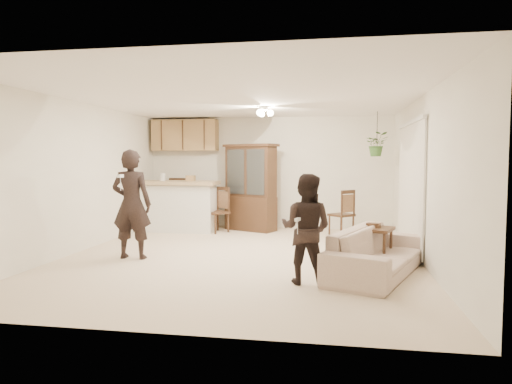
% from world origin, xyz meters
% --- Properties ---
extents(floor, '(6.50, 6.50, 0.00)m').
position_xyz_m(floor, '(0.00, 0.00, 0.00)').
color(floor, beige).
rests_on(floor, ground).
extents(ceiling, '(5.50, 6.50, 0.02)m').
position_xyz_m(ceiling, '(0.00, 0.00, 2.50)').
color(ceiling, white).
rests_on(ceiling, wall_back).
extents(wall_back, '(5.50, 0.02, 2.50)m').
position_xyz_m(wall_back, '(0.00, 3.25, 1.25)').
color(wall_back, white).
rests_on(wall_back, ground).
extents(wall_front, '(5.50, 0.02, 2.50)m').
position_xyz_m(wall_front, '(0.00, -3.25, 1.25)').
color(wall_front, white).
rests_on(wall_front, ground).
extents(wall_left, '(0.02, 6.50, 2.50)m').
position_xyz_m(wall_left, '(-2.75, 0.00, 1.25)').
color(wall_left, white).
rests_on(wall_left, ground).
extents(wall_right, '(0.02, 6.50, 2.50)m').
position_xyz_m(wall_right, '(2.75, 0.00, 1.25)').
color(wall_right, white).
rests_on(wall_right, ground).
extents(breakfast_bar, '(1.60, 0.55, 1.00)m').
position_xyz_m(breakfast_bar, '(-1.85, 2.35, 0.50)').
color(breakfast_bar, silver).
rests_on(breakfast_bar, floor).
extents(bar_top, '(1.75, 0.70, 0.08)m').
position_xyz_m(bar_top, '(-1.85, 2.35, 1.05)').
color(bar_top, tan).
rests_on(bar_top, breakfast_bar).
extents(upper_cabinets, '(1.50, 0.34, 0.70)m').
position_xyz_m(upper_cabinets, '(-1.90, 3.07, 2.10)').
color(upper_cabinets, olive).
rests_on(upper_cabinets, wall_back).
extents(vertical_blinds, '(0.06, 2.30, 2.10)m').
position_xyz_m(vertical_blinds, '(2.71, 0.90, 1.10)').
color(vertical_blinds, silver).
rests_on(vertical_blinds, wall_right).
extents(ceiling_fixture, '(0.36, 0.36, 0.20)m').
position_xyz_m(ceiling_fixture, '(0.20, 1.20, 2.40)').
color(ceiling_fixture, '#FFEDBF').
rests_on(ceiling_fixture, ceiling).
extents(hanging_plant, '(0.43, 0.37, 0.48)m').
position_xyz_m(hanging_plant, '(2.30, 2.40, 1.85)').
color(hanging_plant, '#2B5A24').
rests_on(hanging_plant, ceiling).
extents(plant_cord, '(0.01, 0.01, 0.65)m').
position_xyz_m(plant_cord, '(2.30, 2.40, 2.17)').
color(plant_cord, black).
rests_on(plant_cord, ceiling).
extents(sofa, '(1.37, 2.01, 0.73)m').
position_xyz_m(sofa, '(2.03, -0.78, 0.37)').
color(sofa, beige).
rests_on(sofa, floor).
extents(adult, '(0.67, 0.46, 1.80)m').
position_xyz_m(adult, '(-1.64, -0.36, 0.90)').
color(adult, black).
rests_on(adult, floor).
extents(child, '(0.77, 0.67, 1.35)m').
position_xyz_m(child, '(1.12, -1.37, 0.68)').
color(child, black).
rests_on(child, floor).
extents(china_hutch, '(1.28, 0.91, 1.88)m').
position_xyz_m(china_hutch, '(-0.32, 2.77, 0.93)').
color(china_hutch, '#311C11').
rests_on(china_hutch, floor).
extents(side_table, '(0.66, 0.66, 0.63)m').
position_xyz_m(side_table, '(2.02, -0.30, 0.30)').
color(side_table, '#311C11').
rests_on(side_table, floor).
extents(chair_bar, '(0.58, 0.58, 1.13)m').
position_xyz_m(chair_bar, '(-2.10, 2.80, 0.32)').
color(chair_bar, '#311C11').
rests_on(chair_bar, floor).
extents(chair_hutch_left, '(0.60, 0.60, 0.96)m').
position_xyz_m(chair_hutch_left, '(-0.99, 2.37, 0.27)').
color(chair_hutch_left, '#311C11').
rests_on(chair_hutch_left, floor).
extents(chair_hutch_right, '(0.58, 0.58, 0.93)m').
position_xyz_m(chair_hutch_right, '(1.62, 2.46, 0.26)').
color(chair_hutch_right, '#311C11').
rests_on(chair_hutch_right, floor).
extents(controller_adult, '(0.05, 0.15, 0.05)m').
position_xyz_m(controller_adult, '(-1.62, -0.76, 1.30)').
color(controller_adult, white).
rests_on(controller_adult, adult).
extents(controller_child, '(0.07, 0.12, 0.04)m').
position_xyz_m(controller_child, '(1.03, -1.68, 0.84)').
color(controller_child, white).
rests_on(controller_child, child).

